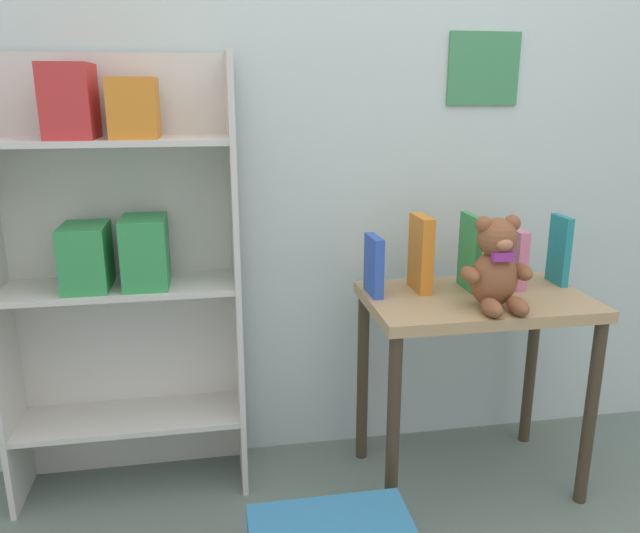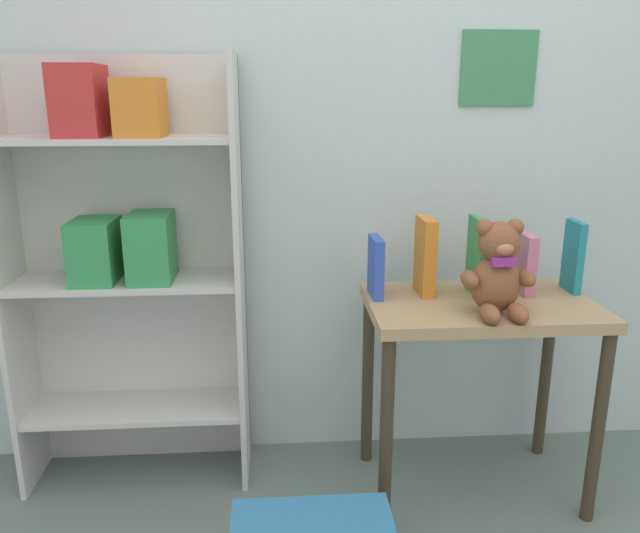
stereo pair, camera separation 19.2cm
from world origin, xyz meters
name	(u,v)px [view 1 (the left image)]	position (x,y,z in m)	size (l,w,h in m)	color
wall_back	(384,104)	(0.00, 1.37, 1.25)	(4.80, 0.07, 2.50)	silver
bookshelf_side	(118,253)	(-0.89, 1.22, 0.80)	(0.74, 0.26, 1.40)	beige
display_table	(475,327)	(0.23, 1.03, 0.56)	(0.70, 0.44, 0.66)	tan
teddy_bear	(496,267)	(0.23, 0.92, 0.79)	(0.21, 0.19, 0.28)	brown
book_standing_blue	(374,266)	(-0.10, 1.10, 0.76)	(0.03, 0.13, 0.19)	#2D51B7
book_standing_orange	(421,253)	(0.07, 1.12, 0.79)	(0.04, 0.13, 0.25)	orange
book_standing_green	(470,252)	(0.23, 1.10, 0.79)	(0.02, 0.14, 0.25)	#33934C
book_standing_pink	(514,257)	(0.39, 1.11, 0.76)	(0.03, 0.14, 0.19)	#D17093
book_standing_teal	(559,250)	(0.55, 1.11, 0.78)	(0.02, 0.11, 0.23)	teal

